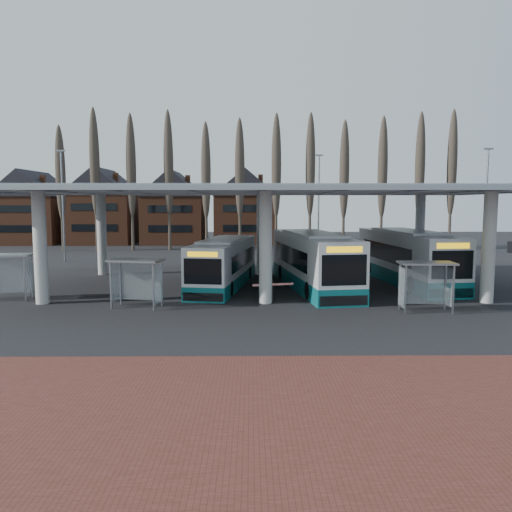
{
  "coord_description": "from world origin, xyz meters",
  "views": [
    {
      "loc": [
        -0.79,
        -24.02,
        5.37
      ],
      "look_at": [
        -0.47,
        7.0,
        2.08
      ],
      "focal_mm": 35.0,
      "sensor_mm": 36.0,
      "label": 1
    }
  ],
  "objects_px": {
    "bus_1": "(224,264)",
    "shelter_0": "(7,266)",
    "bus_2": "(312,261)",
    "shelter_1": "(137,272)",
    "bus_3": "(406,258)",
    "shelter_2": "(425,275)"
  },
  "relations": [
    {
      "from": "bus_1",
      "to": "shelter_0",
      "type": "xyz_separation_m",
      "value": [
        -11.9,
        -4.39,
        0.4
      ]
    },
    {
      "from": "bus_2",
      "to": "shelter_1",
      "type": "relative_size",
      "value": 4.47
    },
    {
      "from": "bus_1",
      "to": "shelter_1",
      "type": "distance_m",
      "value": 7.76
    },
    {
      "from": "bus_2",
      "to": "shelter_0",
      "type": "relative_size",
      "value": 4.54
    },
    {
      "from": "bus_3",
      "to": "shelter_1",
      "type": "bearing_deg",
      "value": -158.69
    },
    {
      "from": "bus_2",
      "to": "shelter_2",
      "type": "height_order",
      "value": "bus_2"
    },
    {
      "from": "bus_1",
      "to": "bus_3",
      "type": "relative_size",
      "value": 0.88
    },
    {
      "from": "bus_1",
      "to": "shelter_0",
      "type": "distance_m",
      "value": 12.69
    },
    {
      "from": "shelter_1",
      "to": "shelter_2",
      "type": "height_order",
      "value": "shelter_1"
    },
    {
      "from": "bus_1",
      "to": "shelter_0",
      "type": "height_order",
      "value": "bus_1"
    },
    {
      "from": "bus_2",
      "to": "shelter_1",
      "type": "xyz_separation_m",
      "value": [
        -9.78,
        -6.02,
        0.15
      ]
    },
    {
      "from": "bus_1",
      "to": "shelter_0",
      "type": "relative_size",
      "value": 3.98
    },
    {
      "from": "shelter_2",
      "to": "bus_1",
      "type": "bearing_deg",
      "value": 144.81
    },
    {
      "from": "shelter_2",
      "to": "shelter_1",
      "type": "bearing_deg",
      "value": 176.85
    },
    {
      "from": "bus_3",
      "to": "shelter_2",
      "type": "xyz_separation_m",
      "value": [
        -1.95,
        -9.37,
        0.14
      ]
    },
    {
      "from": "bus_1",
      "to": "bus_2",
      "type": "distance_m",
      "value": 5.66
    },
    {
      "from": "bus_1",
      "to": "bus_3",
      "type": "distance_m",
      "value": 12.43
    },
    {
      "from": "bus_3",
      "to": "shelter_1",
      "type": "xyz_separation_m",
      "value": [
        -16.47,
        -8.15,
        0.14
      ]
    },
    {
      "from": "bus_1",
      "to": "shelter_2",
      "type": "relative_size",
      "value": 4.2
    },
    {
      "from": "bus_2",
      "to": "shelter_0",
      "type": "bearing_deg",
      "value": -175.3
    },
    {
      "from": "shelter_1",
      "to": "shelter_2",
      "type": "xyz_separation_m",
      "value": [
        14.52,
        -1.22,
        -0.01
      ]
    },
    {
      "from": "bus_3",
      "to": "bus_1",
      "type": "bearing_deg",
      "value": -177.62
    }
  ]
}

